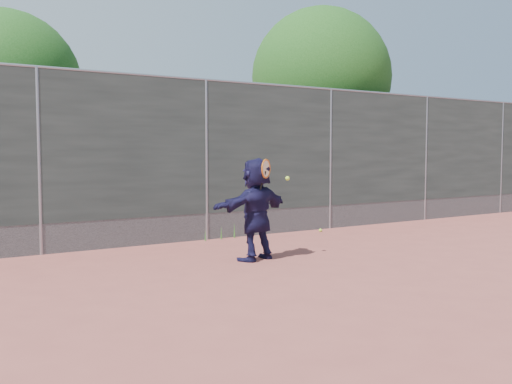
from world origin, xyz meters
TOP-DOWN VIEW (x-y plane):
  - ground at (0.00, 0.00)m, footprint 80.00×80.00m
  - player at (-0.29, 1.28)m, footprint 1.52×0.80m
  - ball_ground at (2.48, 3.17)m, footprint 0.07×0.07m
  - fence at (-0.00, 3.50)m, footprint 20.00×0.06m
  - swing_action at (-0.20, 1.09)m, footprint 0.62×0.20m
  - tree_right at (4.68, 5.75)m, footprint 3.78×3.60m
  - tree_left at (-2.85, 6.55)m, footprint 3.15×3.00m
  - weed_clump at (0.29, 3.38)m, footprint 0.68×0.07m

SIDE VIEW (x-z plane):
  - ground at x=0.00m, z-range 0.00..0.00m
  - ball_ground at x=2.48m, z-range 0.00..0.07m
  - weed_clump at x=0.29m, z-range -0.02..0.28m
  - player at x=-0.29m, z-range 0.00..1.57m
  - swing_action at x=-0.20m, z-range 1.12..1.63m
  - fence at x=0.00m, z-range 0.07..3.09m
  - tree_left at x=-2.85m, z-range 0.68..5.20m
  - tree_right at x=4.68m, z-range 0.80..6.19m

